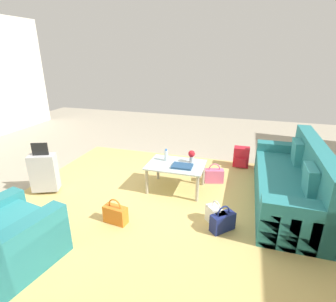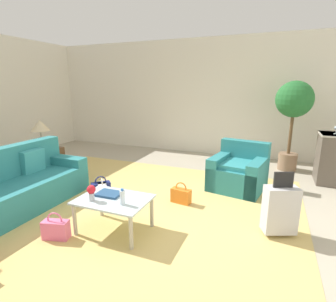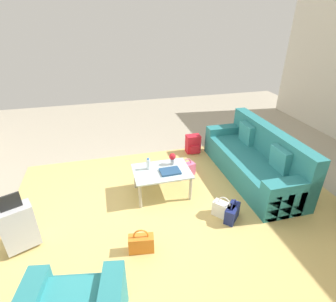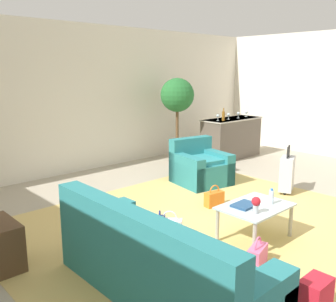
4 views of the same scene
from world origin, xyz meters
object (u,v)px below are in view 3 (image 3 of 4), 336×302
water_bottle (148,164)px  coffee_table_book (170,171)px  handbag_pink (187,169)px  handbag_navy (232,213)px  flower_vase (172,158)px  coffee_table (162,174)px  suitcase_silver (18,227)px  handbag_orange (141,243)px  couch (256,161)px  backpack_red (193,144)px  handbag_white (223,210)px

water_bottle → coffee_table_book: bearing=150.6°
coffee_table_book → handbag_pink: (-0.46, -0.52, -0.34)m
handbag_navy → flower_vase: bearing=-58.4°
coffee_table → water_bottle: bearing=-26.6°
suitcase_silver → handbag_navy: suitcase_silver is taller
handbag_pink → coffee_table: bearing=37.1°
suitcase_silver → handbag_navy: bearing=176.4°
handbag_orange → handbag_pink: bearing=-125.4°
coffee_table_book → handbag_navy: bearing=130.7°
suitcase_silver → water_bottle: bearing=-156.0°
flower_vase → suitcase_silver: 2.39m
couch → backpack_red: 1.44m
handbag_white → handbag_orange: (1.29, 0.33, 0.00)m
coffee_table_book → flower_vase: bearing=-115.3°
coffee_table → backpack_red: coffee_table is taller
handbag_white → suitcase_silver: bearing=-1.9°
handbag_orange → couch: bearing=-152.3°
coffee_table_book → handbag_pink: 0.77m
coffee_table_book → handbag_pink: size_ratio=0.89×
coffee_table_book → backpack_red: (-0.88, -1.37, -0.28)m
backpack_red → flower_vase: bearing=55.6°
suitcase_silver → handbag_orange: suitcase_silver is taller
coffee_table → backpack_red: bearing=-127.8°
handbag_navy → backpack_red: size_ratio=0.89×
couch → backpack_red: size_ratio=5.90×
coffee_table → flower_vase: (-0.22, -0.15, 0.19)m
handbag_navy → backpack_red: (-0.15, -2.17, 0.06)m
coffee_table_book → backpack_red: bearing=-124.5°
coffee_table → backpack_red: size_ratio=2.29×
water_bottle → backpack_red: water_bottle is taller
handbag_white → handbag_pink: (0.18, -1.23, 0.00)m
coffee_table_book → flower_vase: flower_vase is taller
couch → coffee_table: 1.80m
flower_vase → handbag_orange: 1.55m
couch → flower_vase: size_ratio=11.52×
suitcase_silver → handbag_orange: size_ratio=2.37×
suitcase_silver → couch: bearing=-168.1°
suitcase_silver → handbag_orange: 1.55m
couch → coffee_table: couch is taller
flower_vase → handbag_navy: size_ratio=0.57×
coffee_table → handbag_pink: (-0.58, -0.44, -0.26)m
couch → flower_vase: (1.58, -0.05, 0.26)m
flower_vase → suitcase_silver: suitcase_silver is taller
flower_vase → handbag_orange: (0.75, 1.27, -0.45)m
coffee_table_book → suitcase_silver: bearing=14.5°
coffee_table_book → handbag_orange: size_ratio=0.89×
water_bottle → handbag_white: 1.37m
handbag_pink → backpack_red: (-0.42, -0.85, 0.06)m
couch → backpack_red: (0.80, -1.19, -0.12)m
handbag_white → handbag_orange: size_ratio=1.00×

